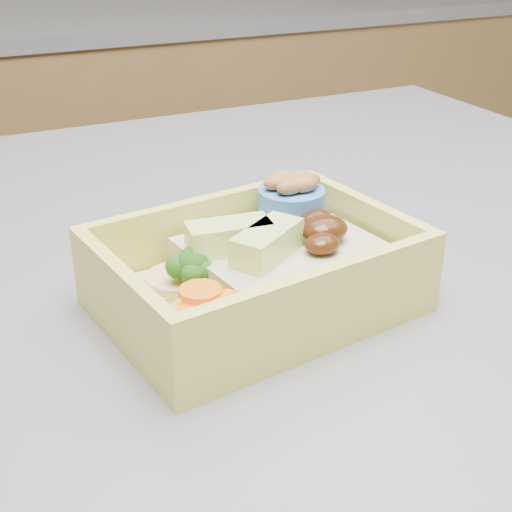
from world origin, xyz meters
name	(u,v)px	position (x,y,z in m)	size (l,w,h in m)	color
bento_box	(262,270)	(0.16, -0.13, 0.94)	(0.20, 0.16, 0.07)	#D2CD56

